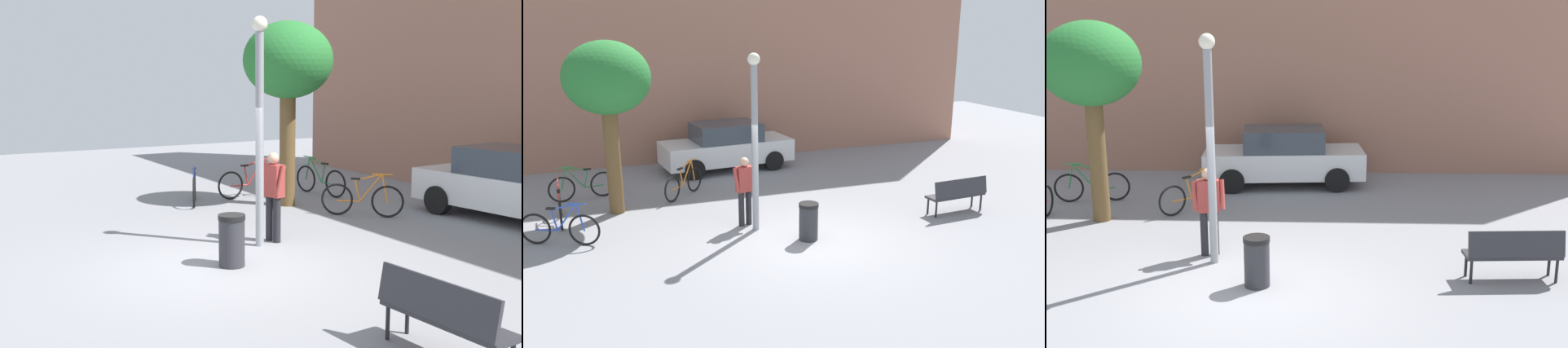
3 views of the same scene
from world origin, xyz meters
The scene contains 12 objects.
ground_plane centered at (0.00, 0.00, 0.00)m, with size 36.00×36.00×0.00m, color gray.
building_facade centered at (0.00, 9.50, 4.66)m, with size 19.96×2.00×9.32m, color #9E6B56.
lamppost centered at (-0.92, 1.23, 2.33)m, with size 0.28×0.28×4.08m.
person_by_lamppost centered at (-1.06, 1.60, 0.97)m, with size 0.63×0.38×1.67m.
park_bench centered at (4.25, 0.55, 0.55)m, with size 1.63×0.58×0.92m.
plaza_tree centered at (-3.87, 3.65, 3.33)m, with size 2.10×2.10×4.32m.
bicycle_orange centered at (-1.99, 4.42, 0.38)m, with size 1.30×1.33×0.97m.
bicycle_green centered at (-4.65, 5.14, 0.38)m, with size 1.79×0.34×0.97m.
bicycle_blue centered at (-5.20, 1.82, 0.38)m, with size 1.67×0.80×0.97m.
bicycle_red centered at (-5.21, 3.37, 0.38)m, with size 0.10×1.81×0.97m.
parked_car_white centered at (-0.08, 6.97, 0.77)m, with size 4.34×2.12×1.55m.
trash_bin centered at (-0.01, 0.20, 0.43)m, with size 0.44×0.44×0.85m.
Camera 2 is at (-4.70, -10.68, 4.71)m, focal length 38.81 mm.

